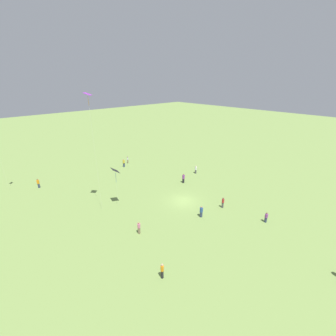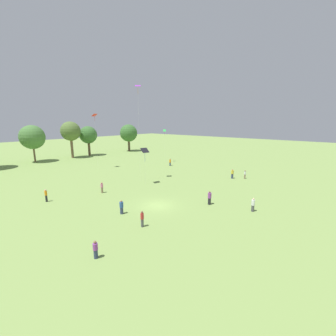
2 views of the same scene
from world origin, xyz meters
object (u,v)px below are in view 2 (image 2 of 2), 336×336
object	(u,v)px
kite_0	(138,91)
person_2	(46,195)
person_0	(95,250)
person_10	(210,198)
person_6	(232,174)
person_3	(170,162)
person_9	(142,219)
kite_3	(95,117)
person_1	(253,205)
kite_1	(165,132)
person_5	(121,207)
person_8	(102,188)
person_7	(245,174)
kite_2	(145,151)

from	to	relation	value
kite_0	person_2	bearing A→B (deg)	-97.09
person_0	person_2	distance (m)	17.08
person_2	person_10	size ratio (longest dim) A/B	0.97
person_6	person_3	bearing A→B (deg)	119.72
person_9	kite_3	world-z (taller)	kite_3
person_1	kite_1	xyz separation A→B (m)	(18.01, 30.51, 7.19)
person_5	person_9	xyz separation A→B (m)	(-0.69, -4.38, 0.04)
person_6	kite_3	world-z (taller)	kite_3
person_8	person_1	bearing A→B (deg)	-89.25
person_1	person_0	bearing A→B (deg)	140.21
person_2	person_10	world-z (taller)	person_10
kite_1	person_10	bearing A→B (deg)	-35.61
person_2	person_8	world-z (taller)	person_2
person_5	person_7	world-z (taller)	person_5
kite_1	person_3	bearing A→B (deg)	-30.83
person_3	person_9	world-z (taller)	person_9
person_10	person_6	bearing A→B (deg)	21.96
person_5	person_7	bearing A→B (deg)	-0.46
person_6	person_10	size ratio (longest dim) A/B	0.99
person_6	person_8	world-z (taller)	person_6
kite_3	kite_2	bearing A→B (deg)	118.35
person_5	person_7	size ratio (longest dim) A/B	1.05
person_2	person_9	bearing A→B (deg)	-153.12
kite_0	person_5	bearing A→B (deg)	-51.80
person_1	kite_1	world-z (taller)	kite_1
person_0	person_8	size ratio (longest dim) A/B	0.91
person_1	kite_1	distance (m)	36.15
person_3	person_7	distance (m)	19.18
person_2	person_7	world-z (taller)	person_2
kite_2	person_3	bearing A→B (deg)	83.98
person_2	person_8	bearing A→B (deg)	-94.42
person_3	kite_3	distance (m)	20.48
person_7	kite_1	bearing A→B (deg)	177.33
person_1	person_2	size ratio (longest dim) A/B	0.97
person_3	person_6	size ratio (longest dim) A/B	0.97
person_6	person_9	size ratio (longest dim) A/B	1.03
person_3	person_5	xyz separation A→B (m)	(-26.32, -14.51, -0.02)
person_1	person_6	xyz separation A→B (m)	(13.59, 9.04, 0.03)
person_3	kite_0	distance (m)	21.65
person_5	kite_1	xyz separation A→B (m)	(29.06, 18.76, 7.20)
person_3	person_7	size ratio (longest dim) A/B	1.06
person_3	person_9	size ratio (longest dim) A/B	1.00
kite_1	person_6	bearing A→B (deg)	-9.60
person_7	kite_2	bearing A→B (deg)	-123.18
person_0	person_1	distance (m)	19.07
person_2	person_5	size ratio (longest dim) A/B	1.03
person_1	person_9	distance (m)	13.87
kite_2	kite_3	bearing A→B (deg)	143.06
person_5	kite_2	distance (m)	13.95
person_6	kite_0	size ratio (longest dim) A/B	0.11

